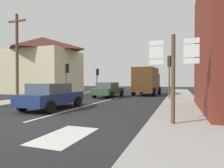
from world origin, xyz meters
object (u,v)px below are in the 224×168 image
object	(u,v)px
traffic_light_near_right	(169,67)
traffic_light_far_left	(97,75)
delivery_truck	(147,81)
route_sign_post	(173,72)
sedan_near	(52,96)
sedan_far	(108,90)
traffic_light_far_right	(173,73)
traffic_light_near_left	(67,72)

from	to	relation	value
traffic_light_near_right	traffic_light_far_left	bearing A→B (deg)	143.16
delivery_truck	route_sign_post	world-z (taller)	route_sign_post
traffic_light_near_right	sedan_near	bearing A→B (deg)	-129.11
sedan_far	traffic_light_far_right	distance (m)	9.14
delivery_truck	traffic_light_far_left	size ratio (longest dim) A/B	1.57
traffic_light_far_right	traffic_light_near_right	bearing A→B (deg)	-90.00
traffic_light_near_right	traffic_light_near_left	bearing A→B (deg)	-178.57
sedan_near	delivery_truck	world-z (taller)	delivery_truck
sedan_far	traffic_light_far_right	size ratio (longest dim) A/B	1.20
route_sign_post	traffic_light_far_left	world-z (taller)	traffic_light_far_left
sedan_near	route_sign_post	size ratio (longest dim) A/B	1.31
sedan_near	traffic_light_far_left	xyz separation A→B (m)	(-3.67, 14.78, 1.66)
sedan_near	traffic_light_near_left	distance (m)	8.28
traffic_light_near_right	traffic_light_far_right	world-z (taller)	traffic_light_near_right
traffic_light_far_right	sedan_near	bearing A→B (deg)	-111.65
traffic_light_near_right	traffic_light_near_left	size ratio (longest dim) A/B	1.12
delivery_truck	route_sign_post	size ratio (longest dim) A/B	1.60
traffic_light_near_right	traffic_light_near_left	xyz separation A→B (m)	(-9.75, -0.24, -0.29)
route_sign_post	traffic_light_far_left	distance (m)	19.89
traffic_light_near_left	sedan_far	bearing A→B (deg)	17.87
sedan_near	traffic_light_far_right	xyz separation A→B (m)	(6.08, 15.31, 1.88)
route_sign_post	traffic_light_near_left	bearing A→B (deg)	137.55
sedan_far	traffic_light_near_right	bearing A→B (deg)	-10.02
sedan_near	sedan_far	distance (m)	8.51
traffic_light_far_right	traffic_light_near_left	world-z (taller)	traffic_light_far_right
traffic_light_far_left	traffic_light_near_left	size ratio (longest dim) A/B	0.99
traffic_light_near_right	traffic_light_far_left	xyz separation A→B (m)	(-9.75, 7.30, -0.32)
route_sign_post	traffic_light_far_left	xyz separation A→B (m)	(-10.33, 16.99, 0.51)
traffic_light_near_right	delivery_truck	bearing A→B (deg)	118.31
traffic_light_near_left	delivery_truck	bearing A→B (deg)	36.46
route_sign_post	traffic_light_near_right	size ratio (longest dim) A/B	0.86
traffic_light_near_right	traffic_light_far_right	xyz separation A→B (m)	(0.00, 7.84, -0.10)
traffic_light_far_left	traffic_light_near_left	xyz separation A→B (m)	(0.00, -7.54, 0.03)
traffic_light_far_right	sedan_far	bearing A→B (deg)	-130.47
sedan_far	traffic_light_near_left	bearing A→B (deg)	-162.13
sedan_far	traffic_light_far_left	size ratio (longest dim) A/B	1.31
traffic_light_far_right	traffic_light_far_left	bearing A→B (deg)	-176.86
traffic_light_far_left	traffic_light_far_right	bearing A→B (deg)	3.14
sedan_near	traffic_light_far_right	size ratio (longest dim) A/B	1.18
traffic_light_far_left	sedan_far	bearing A→B (deg)	-57.89
sedan_far	delivery_truck	bearing A→B (deg)	51.64
traffic_light_near_right	traffic_light_far_left	size ratio (longest dim) A/B	1.13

